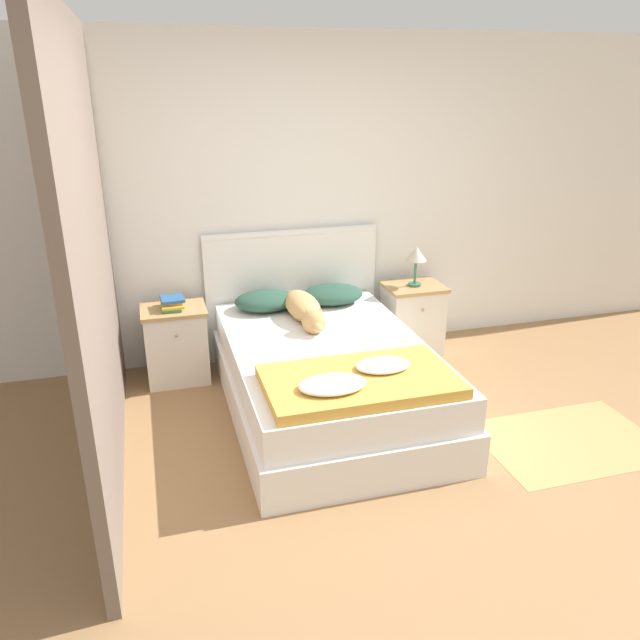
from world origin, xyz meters
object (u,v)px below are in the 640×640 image
book_stack (172,303)px  table_lamp (416,256)px  nightstand_left (176,344)px  bed (328,378)px  nightstand_right (412,318)px  dog (305,309)px  pillow_left (266,300)px  pillow_right (333,294)px

book_stack → table_lamp: bearing=0.1°
nightstand_left → book_stack: bearing=-112.6°
bed → table_lamp: (0.98, 0.79, 0.60)m
nightstand_right → book_stack: book_stack is taller
dog → pillow_left: bearing=129.0°
nightstand_right → book_stack: size_ratio=2.58×
pillow_right → dog: bearing=-136.4°
nightstand_left → dog: bearing=-17.2°
bed → book_stack: bearing=141.6°
nightstand_left → pillow_left: size_ratio=1.20×
pillow_left → pillow_right: (0.54, 0.00, 0.00)m
bed → dog: size_ratio=2.45×
bed → pillow_right: 0.90m
bed → nightstand_right: bearing=38.9°
dog → table_lamp: table_lamp is taller
table_lamp → book_stack: bearing=-179.9°
nightstand_right → dog: dog is taller
pillow_left → table_lamp: table_lamp is taller
book_stack → bed: bearing=-38.4°
dog → table_lamp: bearing=15.8°
pillow_right → pillow_left: bearing=180.0°
nightstand_right → pillow_left: 1.29m
dog → book_stack: size_ratio=3.64×
table_lamp → bed: bearing=-141.3°
dog → book_stack: bearing=163.4°
nightstand_left → book_stack: size_ratio=2.58×
nightstand_left → pillow_left: (0.71, -0.00, 0.28)m
nightstand_right → pillow_right: bearing=-179.8°
book_stack → table_lamp: (1.97, 0.00, 0.21)m
dog → nightstand_right: bearing=16.1°
nightstand_left → table_lamp: size_ratio=1.79×
book_stack → table_lamp: table_lamp is taller
nightstand_left → table_lamp: (1.97, -0.01, 0.55)m
nightstand_left → pillow_left: 0.77m
nightstand_right → pillow_right: size_ratio=1.20×
bed → pillow_left: pillow_left is taller
bed → pillow_left: bearing=109.0°
bed → pillow_left: size_ratio=4.15×
pillow_left → book_stack: 0.72m
book_stack → pillow_right: bearing=0.3°
bed → table_lamp: table_lamp is taller
dog → bed: bearing=-86.0°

